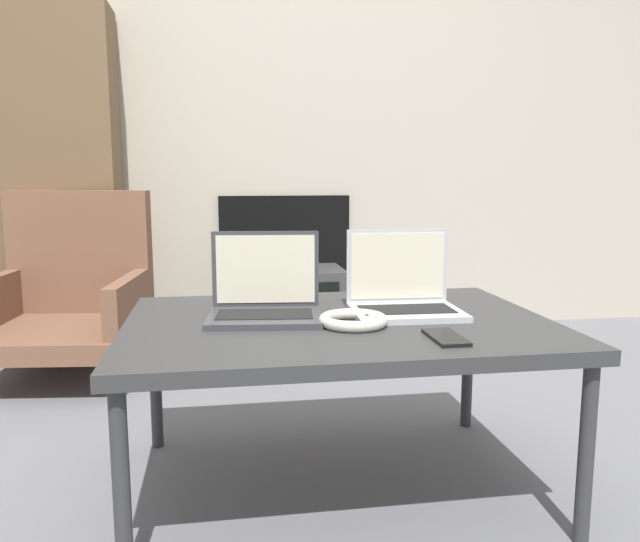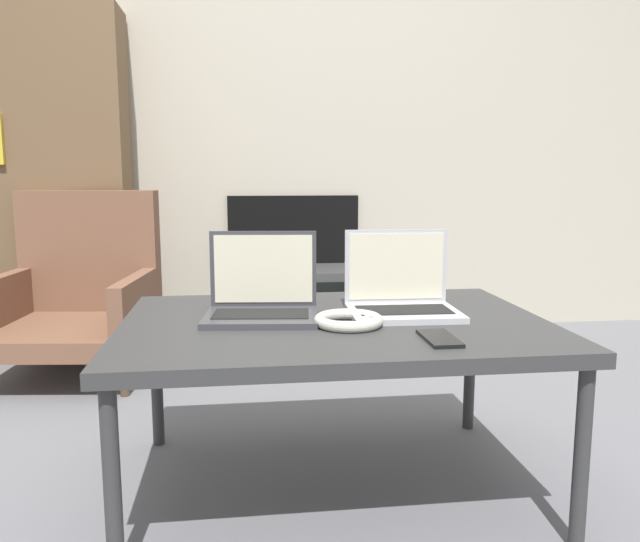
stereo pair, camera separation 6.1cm
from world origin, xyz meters
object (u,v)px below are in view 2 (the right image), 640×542
Objects in this scene: headphones at (349,320)px; phone at (439,338)px; tv at (297,305)px; armchair at (79,291)px; laptop_right at (401,295)px; laptop_left at (262,298)px.

phone is at bearing -41.91° from headphones.
tv is 0.70× the size of armchair.
phone is at bearing -44.76° from armchair.
armchair is at bearing 128.75° from phone.
armchair reaches higher than phone.
armchair reaches higher than headphones.
laptop_right is at bearing -38.59° from armchair.
tv is (0.23, 1.48, -0.33)m from laptop_left.
laptop_right is (0.38, 0.00, 0.00)m from laptop_left.
laptop_left is 0.40× the size of armchair.
laptop_left is at bearing -98.75° from tv.
armchair is (-1.14, 1.14, -0.17)m from laptop_right.
armchair reaches higher than laptop_left.
laptop_right is 1.71× the size of headphones.
laptop_right is 0.55× the size of tv.
tv is at bearing 95.39° from phone.
phone is 0.27× the size of tv.
laptop_right is 0.22m from headphones.
phone is 1.80m from tv.
laptop_left is at bearing 148.34° from headphones.
laptop_left is 0.49m from phone.
laptop_right is 0.30m from phone.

